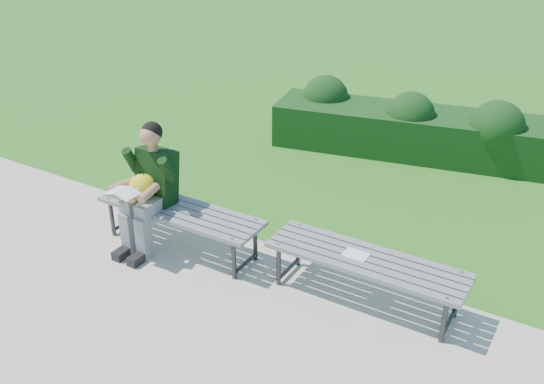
{
  "coord_description": "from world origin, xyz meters",
  "views": [
    {
      "loc": [
        2.76,
        -4.64,
        3.42
      ],
      "look_at": [
        0.16,
        -0.29,
        0.81
      ],
      "focal_mm": 40.0,
      "sensor_mm": 36.0,
      "label": 1
    }
  ],
  "objects": [
    {
      "name": "bench_left",
      "position": [
        -0.79,
        -0.52,
        0.42
      ],
      "size": [
        1.8,
        0.5,
        0.46
      ],
      "color": "slate",
      "rests_on": "walkway"
    },
    {
      "name": "hedge",
      "position": [
        0.33,
        3.1,
        0.39
      ],
      "size": [
        3.76,
        1.61,
        0.92
      ],
      "color": "#1D4314",
      "rests_on": "ground"
    },
    {
      "name": "bench_right",
      "position": [
        1.18,
        -0.39,
        0.42
      ],
      "size": [
        1.8,
        0.5,
        0.46
      ],
      "color": "slate",
      "rests_on": "walkway"
    },
    {
      "name": "walkway",
      "position": [
        0.0,
        -1.75,
        0.01
      ],
      "size": [
        30.0,
        3.5,
        0.02
      ],
      "color": "beige",
      "rests_on": "ground"
    },
    {
      "name": "ground",
      "position": [
        0.0,
        0.0,
        0.0
      ],
      "size": [
        80.0,
        80.0,
        0.0
      ],
      "color": "#257915",
      "rests_on": "ground"
    },
    {
      "name": "paper_sheet",
      "position": [
        1.08,
        -0.39,
        0.47
      ],
      "size": [
        0.23,
        0.17,
        0.01
      ],
      "color": "white",
      "rests_on": "bench_right"
    },
    {
      "name": "seated_boy",
      "position": [
        -1.09,
        -0.62,
        0.71
      ],
      "size": [
        0.56,
        0.76,
        1.31
      ],
      "color": "gray",
      "rests_on": "walkway"
    }
  ]
}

